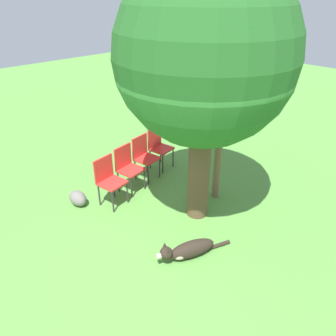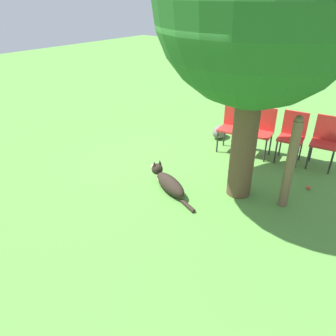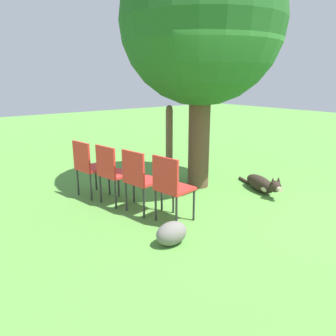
# 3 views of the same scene
# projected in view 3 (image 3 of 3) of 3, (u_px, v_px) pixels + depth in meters

# --- Properties ---
(ground_plane) EXTENTS (30.00, 30.00, 0.00)m
(ground_plane) POSITION_uv_depth(u_px,v_px,m) (243.00, 199.00, 5.36)
(ground_plane) COLOR #56933D
(oak_tree) EXTENTS (2.67, 2.67, 4.11)m
(oak_tree) POSITION_uv_depth(u_px,v_px,m) (202.00, 24.00, 5.27)
(oak_tree) COLOR brown
(oak_tree) RESTS_ON ground_plane
(dog) EXTENTS (0.54, 1.21, 0.37)m
(dog) POSITION_uv_depth(u_px,v_px,m) (262.00, 184.00, 5.64)
(dog) COLOR #2D231C
(dog) RESTS_ON ground_plane
(fence_post) EXTENTS (0.13, 0.13, 1.42)m
(fence_post) POSITION_uv_depth(u_px,v_px,m) (169.00, 142.00, 6.26)
(fence_post) COLOR brown
(fence_post) RESTS_ON ground_plane
(red_chair_0) EXTENTS (0.48, 0.50, 0.93)m
(red_chair_0) POSITION_uv_depth(u_px,v_px,m) (171.00, 184.00, 4.34)
(red_chair_0) COLOR red
(red_chair_0) RESTS_ON ground_plane
(red_chair_1) EXTENTS (0.48, 0.50, 0.93)m
(red_chair_1) POSITION_uv_depth(u_px,v_px,m) (139.00, 177.00, 4.67)
(red_chair_1) COLOR red
(red_chair_1) RESTS_ON ground_plane
(red_chair_2) EXTENTS (0.48, 0.50, 0.93)m
(red_chair_2) POSITION_uv_depth(u_px,v_px,m) (112.00, 170.00, 5.00)
(red_chair_2) COLOR red
(red_chair_2) RESTS_ON ground_plane
(red_chair_3) EXTENTS (0.48, 0.50, 0.93)m
(red_chair_3) POSITION_uv_depth(u_px,v_px,m) (88.00, 165.00, 5.33)
(red_chair_3) COLOR red
(red_chair_3) RESTS_ON ground_plane
(tennis_ball) EXTENTS (0.07, 0.07, 0.07)m
(tennis_ball) POSITION_uv_depth(u_px,v_px,m) (135.00, 181.00, 6.15)
(tennis_ball) COLOR #E54C33
(tennis_ball) RESTS_ON ground_plane
(garden_rock) EXTENTS (0.41, 0.27, 0.28)m
(garden_rock) POSITION_uv_depth(u_px,v_px,m) (172.00, 233.00, 3.86)
(garden_rock) COLOR slate
(garden_rock) RESTS_ON ground_plane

